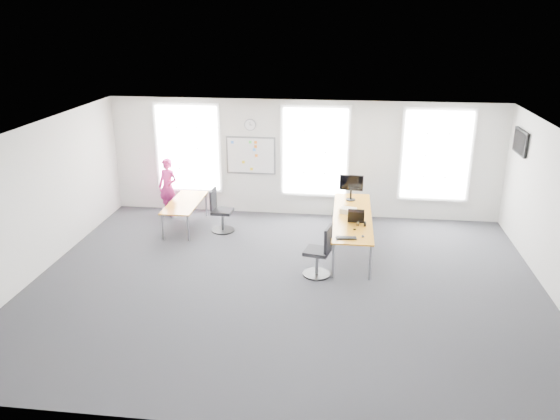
# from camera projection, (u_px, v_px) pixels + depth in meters

# --- Properties ---
(floor) EXTENTS (10.00, 10.00, 0.00)m
(floor) POSITION_uv_depth(u_px,v_px,m) (285.00, 284.00, 10.72)
(floor) COLOR #28292E
(floor) RESTS_ON ground
(ceiling) EXTENTS (10.00, 10.00, 0.00)m
(ceiling) POSITION_uv_depth(u_px,v_px,m) (286.00, 133.00, 9.70)
(ceiling) COLOR silver
(ceiling) RESTS_ON ground
(wall_back) EXTENTS (10.00, 0.00, 10.00)m
(wall_back) POSITION_uv_depth(u_px,v_px,m) (303.00, 159.00, 13.95)
(wall_back) COLOR silver
(wall_back) RESTS_ON ground
(wall_front) EXTENTS (10.00, 0.00, 10.00)m
(wall_front) POSITION_uv_depth(u_px,v_px,m) (248.00, 327.00, 6.48)
(wall_front) COLOR silver
(wall_front) RESTS_ON ground
(wall_left) EXTENTS (0.00, 10.00, 10.00)m
(wall_left) POSITION_uv_depth(u_px,v_px,m) (35.00, 202.00, 10.79)
(wall_left) COLOR silver
(wall_left) RESTS_ON ground
(window_left) EXTENTS (1.60, 0.06, 2.20)m
(window_left) POSITION_uv_depth(u_px,v_px,m) (188.00, 148.00, 14.19)
(window_left) COLOR white
(window_left) RESTS_ON wall_back
(window_mid) EXTENTS (1.60, 0.06, 2.20)m
(window_mid) POSITION_uv_depth(u_px,v_px,m) (315.00, 152.00, 13.82)
(window_mid) COLOR white
(window_mid) RESTS_ON wall_back
(window_right) EXTENTS (1.60, 0.06, 2.20)m
(window_right) POSITION_uv_depth(u_px,v_px,m) (436.00, 155.00, 13.47)
(window_right) COLOR white
(window_right) RESTS_ON wall_back
(desk_right) EXTENTS (0.85, 3.18, 0.77)m
(desk_right) POSITION_uv_depth(u_px,v_px,m) (352.00, 218.00, 12.11)
(desk_right) COLOR orange
(desk_right) RESTS_ON ground
(desk_left) EXTENTS (0.73, 1.82, 0.66)m
(desk_left) POSITION_uv_depth(u_px,v_px,m) (185.00, 204.00, 13.35)
(desk_left) COLOR orange
(desk_left) RESTS_ON ground
(chair_right) EXTENTS (0.58, 0.57, 1.07)m
(chair_right) POSITION_uv_depth(u_px,v_px,m) (320.00, 254.00, 10.92)
(chair_right) COLOR black
(chair_right) RESTS_ON ground
(chair_left) EXTENTS (0.56, 0.56, 1.05)m
(chair_left) POSITION_uv_depth(u_px,v_px,m) (220.00, 213.00, 13.18)
(chair_left) COLOR black
(chair_left) RESTS_ON ground
(person) EXTENTS (0.64, 0.52, 1.51)m
(person) POSITION_uv_depth(u_px,v_px,m) (168.00, 187.00, 14.14)
(person) COLOR #D32980
(person) RESTS_ON ground
(whiteboard) EXTENTS (1.20, 0.03, 0.90)m
(whiteboard) POSITION_uv_depth(u_px,v_px,m) (251.00, 156.00, 14.06)
(whiteboard) COLOR white
(whiteboard) RESTS_ON wall_back
(wall_clock) EXTENTS (0.30, 0.04, 0.30)m
(wall_clock) POSITION_uv_depth(u_px,v_px,m) (250.00, 125.00, 13.78)
(wall_clock) COLOR gray
(wall_clock) RESTS_ON wall_back
(tv) EXTENTS (0.06, 0.90, 0.55)m
(tv) POSITION_uv_depth(u_px,v_px,m) (521.00, 142.00, 12.17)
(tv) COLOR black
(tv) RESTS_ON wall_right
(keyboard) EXTENTS (0.43, 0.21, 0.02)m
(keyboard) POSITION_uv_depth(u_px,v_px,m) (346.00, 238.00, 10.88)
(keyboard) COLOR black
(keyboard) RESTS_ON desk_right
(mouse) EXTENTS (0.08, 0.11, 0.04)m
(mouse) POSITION_uv_depth(u_px,v_px,m) (363.00, 236.00, 10.94)
(mouse) COLOR black
(mouse) RESTS_ON desk_right
(lens_cap) EXTENTS (0.08, 0.08, 0.01)m
(lens_cap) POSITION_uv_depth(u_px,v_px,m) (355.00, 229.00, 11.33)
(lens_cap) COLOR black
(lens_cap) RESTS_ON desk_right
(headphones) EXTENTS (0.20, 0.10, 0.11)m
(headphones) POSITION_uv_depth(u_px,v_px,m) (361.00, 224.00, 11.50)
(headphones) COLOR black
(headphones) RESTS_ON desk_right
(laptop_sleeve) EXTENTS (0.35, 0.20, 0.29)m
(laptop_sleeve) POSITION_uv_depth(u_px,v_px,m) (356.00, 217.00, 11.65)
(laptop_sleeve) COLOR black
(laptop_sleeve) RESTS_ON desk_right
(paper_stack) EXTENTS (0.39, 0.33, 0.11)m
(paper_stack) POSITION_uv_depth(u_px,v_px,m) (348.00, 211.00, 12.25)
(paper_stack) COLOR beige
(paper_stack) RESTS_ON desk_right
(monitor) EXTENTS (0.56, 0.23, 0.63)m
(monitor) POSITION_uv_depth(u_px,v_px,m) (351.00, 185.00, 12.98)
(monitor) COLOR black
(monitor) RESTS_ON desk_right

